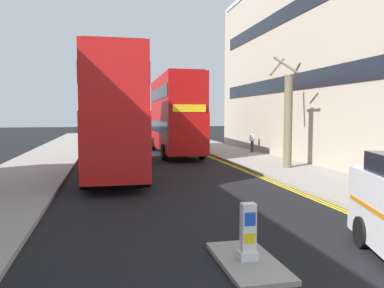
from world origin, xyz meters
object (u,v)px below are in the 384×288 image
at_px(keep_left_bollard, 248,234).
at_px(double_decker_bus_away, 115,112).
at_px(pedestrian_far, 252,141).
at_px(double_decker_bus_oncoming, 175,113).

height_order(keep_left_bollard, double_decker_bus_away, double_decker_bus_away).
xyz_separation_m(double_decker_bus_away, pedestrian_far, (10.10, 7.51, -2.04)).
distance_m(keep_left_bollard, pedestrian_far, 20.93).
xyz_separation_m(keep_left_bollard, double_decker_bus_away, (-2.28, 11.91, 2.42)).
distance_m(keep_left_bollard, double_decker_bus_oncoming, 20.61).
relative_size(double_decker_bus_away, double_decker_bus_oncoming, 1.00).
bearing_deg(keep_left_bollard, pedestrian_far, 68.07).
bearing_deg(double_decker_bus_away, double_decker_bus_oncoming, 62.17).
height_order(keep_left_bollard, pedestrian_far, pedestrian_far).
bearing_deg(pedestrian_far, keep_left_bollard, -111.93).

